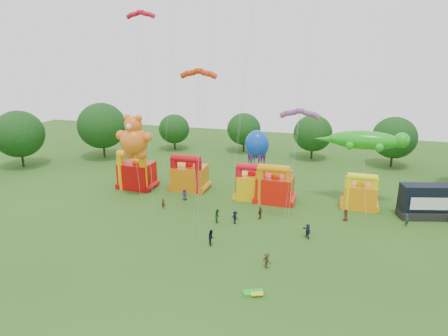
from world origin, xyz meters
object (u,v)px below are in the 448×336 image
(bouncy_castle_2, at_px, (251,185))
(gecko_kite, at_px, (365,156))
(bouncy_castle_0, at_px, (136,173))
(spectator_4, at_px, (260,213))
(spectator_0, at_px, (185,195))
(octopus_kite, at_px, (258,167))
(stage_trailer, at_px, (427,202))
(teddy_bear_kite, at_px, (135,145))

(bouncy_castle_2, relative_size, gecko_kite, 0.45)
(bouncy_castle_0, relative_size, spectator_4, 3.69)
(bouncy_castle_0, xyz_separation_m, spectator_0, (10.11, -3.07, -1.69))
(bouncy_castle_0, xyz_separation_m, bouncy_castle_2, (20.11, 0.60, -0.28))
(bouncy_castle_0, distance_m, octopus_kite, 20.88)
(stage_trailer, bearing_deg, bouncy_castle_0, -179.53)
(gecko_kite, xyz_separation_m, spectator_0, (-26.67, -5.44, -7.00))
(bouncy_castle_2, height_order, stage_trailer, bouncy_castle_2)
(bouncy_castle_0, xyz_separation_m, stage_trailer, (45.70, 0.38, -0.24))
(bouncy_castle_0, distance_m, spectator_4, 24.15)
(teddy_bear_kite, bearing_deg, stage_trailer, 5.53)
(teddy_bear_kite, xyz_separation_m, gecko_kite, (34.51, 6.20, -0.77))
(octopus_kite, bearing_deg, spectator_0, -145.94)
(bouncy_castle_2, xyz_separation_m, spectator_4, (2.99, -7.42, -1.40))
(teddy_bear_kite, distance_m, spectator_4, 22.42)
(stage_trailer, bearing_deg, gecko_kite, 167.39)
(octopus_kite, relative_size, spectator_4, 6.17)
(teddy_bear_kite, bearing_deg, spectator_4, -8.19)
(stage_trailer, xyz_separation_m, gecko_kite, (-8.91, 1.99, 5.55))
(spectator_4, bearing_deg, gecko_kite, 143.47)
(bouncy_castle_2, bearing_deg, gecko_kite, 6.06)
(bouncy_castle_0, bearing_deg, spectator_0, -16.88)
(stage_trailer, bearing_deg, teddy_bear_kite, -174.47)
(octopus_kite, bearing_deg, spectator_4, -76.12)
(octopus_kite, height_order, spectator_0, octopus_kite)
(teddy_bear_kite, distance_m, spectator_0, 11.06)
(teddy_bear_kite, xyz_separation_m, octopus_kite, (18.17, 7.75, -4.40))
(bouncy_castle_2, bearing_deg, stage_trailer, -0.50)
(spectator_0, bearing_deg, stage_trailer, 7.59)
(bouncy_castle_2, xyz_separation_m, stage_trailer, (25.58, -0.22, 0.03))
(teddy_bear_kite, height_order, spectator_0, teddy_bear_kite)
(spectator_4, bearing_deg, bouncy_castle_2, -138.50)
(stage_trailer, distance_m, gecko_kite, 10.68)
(spectator_0, bearing_deg, spectator_4, -14.08)
(stage_trailer, height_order, gecko_kite, gecko_kite)
(bouncy_castle_2, distance_m, gecko_kite, 17.67)
(bouncy_castle_2, relative_size, stage_trailer, 0.76)
(gecko_kite, relative_size, spectator_0, 7.47)
(bouncy_castle_0, relative_size, teddy_bear_kite, 0.51)
(bouncy_castle_2, relative_size, teddy_bear_kite, 0.45)
(bouncy_castle_2, xyz_separation_m, teddy_bear_kite, (-17.83, -4.43, 6.35))
(spectator_4, bearing_deg, stage_trailer, 127.26)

